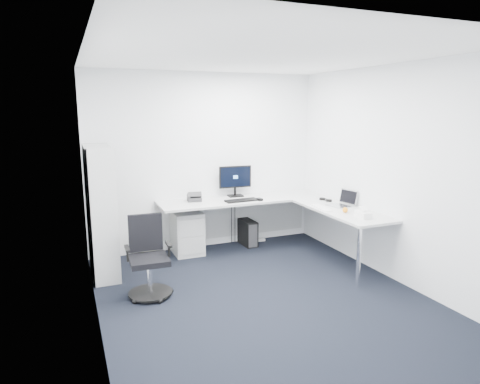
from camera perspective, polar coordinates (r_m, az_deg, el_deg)
name	(u,v)px	position (r m, az deg, el deg)	size (l,w,h in m)	color
ground	(262,298)	(5.12, 2.99, -13.88)	(4.20, 4.20, 0.00)	black
ceiling	(265,56)	(4.67, 3.34, 17.71)	(4.20, 4.20, 0.00)	white
wall_back	(205,162)	(6.65, -4.64, 4.05)	(3.60, 0.02, 2.70)	white
wall_front	(401,234)	(3.00, 20.68, -5.28)	(3.60, 0.02, 2.70)	white
wall_left	(91,196)	(4.27, -19.22, -0.46)	(0.02, 4.20, 2.70)	white
wall_right	(393,174)	(5.71, 19.71, 2.29)	(0.02, 4.20, 2.70)	white
l_desk	(256,229)	(6.39, 2.14, -4.93)	(2.72, 1.52, 0.79)	#BABCBC
drawer_pedestal	(187,232)	(6.53, -7.09, -5.36)	(0.42, 0.52, 0.64)	#BABCBC
bookshelf	(101,212)	(5.80, -18.03, -2.49)	(0.33, 0.85, 1.70)	#B3B5B5
task_chair	(149,258)	(5.08, -12.05, -8.58)	(0.53, 0.53, 0.94)	black
black_pc_tower	(248,232)	(6.89, 1.04, -5.42)	(0.18, 0.41, 0.40)	black
beige_pc_tower	(147,246)	(6.40, -12.29, -7.01)	(0.19, 0.42, 0.40)	beige
power_strip	(255,240)	(7.10, 2.06, -6.47)	(0.33, 0.06, 0.04)	white
monitor	(235,181)	(6.70, -0.62, 1.50)	(0.52, 0.17, 0.50)	black
black_keyboard	(242,200)	(6.40, 0.22, -1.12)	(0.50, 0.18, 0.02)	black
mouse	(260,199)	(6.45, 2.63, -0.98)	(0.06, 0.11, 0.03)	black
desk_phone	(194,196)	(6.44, -6.12, -0.58)	(0.20, 0.20, 0.14)	#2E2E30
laptop	(339,199)	(6.20, 13.06, -0.86)	(0.32, 0.31, 0.23)	silver
white_keyboard	(322,208)	(6.06, 10.82, -2.06)	(0.13, 0.44, 0.01)	white
headphones	(326,199)	(6.56, 11.34, -0.91)	(0.13, 0.21, 0.05)	black
orange_fruit	(345,210)	(5.86, 13.85, -2.34)	(0.07, 0.07, 0.07)	orange
tissue_box	(363,215)	(5.65, 16.07, -2.91)	(0.12, 0.23, 0.08)	white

